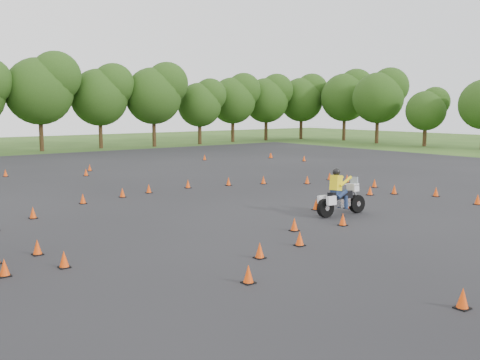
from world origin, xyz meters
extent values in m
plane|color=#2D5119|center=(0.00, 0.00, 0.00)|extent=(140.00, 140.00, 0.00)
plane|color=black|center=(0.00, 6.00, 0.01)|extent=(62.00, 62.00, 0.00)
cone|color=#E64409|center=(3.45, 0.76, 0.23)|extent=(0.26, 0.26, 0.45)
cone|color=#E64409|center=(-1.40, 9.90, 0.23)|extent=(0.26, 0.26, 0.45)
cone|color=#E64409|center=(5.47, 3.11, 0.23)|extent=(0.26, 0.26, 0.45)
cone|color=#E64409|center=(9.72, 6.31, 0.23)|extent=(0.26, 0.26, 0.45)
cone|color=#E64409|center=(8.86, -2.17, 0.23)|extent=(0.26, 0.26, 0.45)
cone|color=#E64409|center=(16.22, 20.74, 0.23)|extent=(0.26, 0.26, 0.45)
cone|color=#E64409|center=(9.42, 4.06, 0.23)|extent=(0.26, 0.26, 0.45)
cone|color=#E64409|center=(-4.54, -2.86, 0.23)|extent=(0.26, 0.26, 0.45)
cone|color=#E64409|center=(-3.55, -8.61, 0.23)|extent=(0.26, 0.26, 0.45)
cone|color=#E64409|center=(-9.58, 1.47, 0.23)|extent=(0.26, 0.26, 0.45)
cone|color=#E64409|center=(-1.30, 18.61, 0.23)|extent=(0.26, 0.26, 0.45)
cone|color=#E64409|center=(-6.20, -4.41, 0.23)|extent=(0.26, 0.26, 0.45)
cone|color=#E64409|center=(8.40, 6.08, 0.23)|extent=(0.26, 0.26, 0.45)
cone|color=#E64409|center=(9.36, 0.25, 0.23)|extent=(0.26, 0.26, 0.45)
cone|color=#E64409|center=(-9.40, -0.30, 0.23)|extent=(0.26, 0.26, 0.45)
cone|color=#E64409|center=(9.69, 7.66, 0.23)|extent=(0.26, 0.26, 0.45)
cone|color=#E64409|center=(16.16, 20.58, 0.23)|extent=(0.26, 0.26, 0.45)
cone|color=#E64409|center=(10.57, 22.63, 0.23)|extent=(0.26, 0.26, 0.45)
cone|color=#E64409|center=(-5.51, 21.43, 0.23)|extent=(0.26, 0.26, 0.45)
cone|color=#E64409|center=(3.44, 9.54, 0.23)|extent=(0.26, 0.26, 0.45)
cone|color=#E64409|center=(2.14, 1.41, 0.23)|extent=(0.26, 0.26, 0.45)
cone|color=#E64409|center=(1.12, 10.13, 0.23)|extent=(0.26, 0.26, 0.45)
cone|color=#E64409|center=(0.70, -1.39, 0.23)|extent=(0.26, 0.26, 0.45)
cone|color=#E64409|center=(-10.90, -0.10, 0.23)|extent=(0.26, 0.26, 0.45)
cone|color=#E64409|center=(-0.07, 21.05, 0.23)|extent=(0.26, 0.26, 0.45)
cone|color=#E64409|center=(16.54, 16.88, 0.23)|extent=(0.26, 0.26, 0.45)
cone|color=#E64409|center=(5.41, 8.82, 0.23)|extent=(0.26, 0.26, 0.45)
cone|color=#E64409|center=(7.45, 7.32, 0.23)|extent=(0.26, 0.26, 0.45)
cone|color=#E64409|center=(-3.06, 9.50, 0.23)|extent=(0.26, 0.26, 0.45)
cone|color=#E64409|center=(-2.63, -2.54, 0.23)|extent=(0.26, 0.26, 0.45)
cone|color=#E64409|center=(7.11, 2.51, 0.23)|extent=(0.26, 0.26, 0.45)
cone|color=#E64409|center=(8.34, 1.96, 0.23)|extent=(0.26, 0.26, 0.45)
cone|color=#E64409|center=(-8.08, 6.97, 0.23)|extent=(0.26, 0.26, 0.45)
cone|color=#E64409|center=(-5.27, 8.96, 0.23)|extent=(0.26, 0.26, 0.45)
cone|color=#E64409|center=(-1.34, -0.93, 0.23)|extent=(0.26, 0.26, 0.45)
camera|label=1|loc=(-14.24, -14.53, 4.37)|focal=40.00mm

